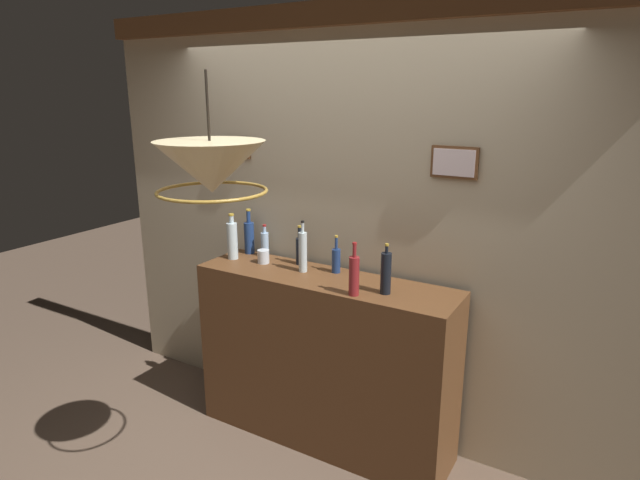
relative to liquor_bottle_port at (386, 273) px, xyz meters
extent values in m
cube|color=#BCAD8E|center=(-0.43, 0.35, 0.12)|extent=(3.78, 0.08, 2.72)
cube|color=brown|center=(-0.43, 0.29, 1.40)|extent=(3.78, 0.10, 0.14)
cube|color=brown|center=(-1.26, 0.30, 0.60)|extent=(0.21, 0.03, 0.14)
cube|color=beige|center=(-1.26, 0.29, 0.60)|extent=(0.18, 0.01, 0.11)
cube|color=brown|center=(0.25, 0.30, 0.60)|extent=(0.26, 0.03, 0.18)
cube|color=beige|center=(0.25, 0.29, 0.60)|extent=(0.23, 0.01, 0.15)
cube|color=brown|center=(-0.43, 0.05, -0.68)|extent=(1.67, 0.44, 1.12)
cylinder|color=black|center=(0.00, 0.00, 0.00)|extent=(0.06, 0.06, 0.24)
cylinder|color=black|center=(0.00, 0.00, 0.14)|extent=(0.02, 0.02, 0.04)
cylinder|color=#B7932D|center=(0.00, 0.00, 0.16)|extent=(0.02, 0.02, 0.01)
cylinder|color=black|center=(-0.69, 0.20, -0.03)|extent=(0.05, 0.05, 0.18)
cylinder|color=black|center=(-0.69, 0.20, 0.09)|extent=(0.02, 0.02, 0.07)
cylinder|color=#B7932D|center=(-0.69, 0.20, 0.13)|extent=(0.03, 0.03, 0.01)
cylinder|color=navy|center=(-0.41, 0.17, -0.05)|extent=(0.05, 0.05, 0.15)
cylinder|color=navy|center=(-0.41, 0.17, 0.07)|extent=(0.02, 0.02, 0.08)
cylinder|color=#B7932D|center=(-0.41, 0.17, 0.11)|extent=(0.02, 0.02, 0.01)
cylinder|color=silver|center=(-1.15, 0.07, 0.00)|extent=(0.07, 0.07, 0.25)
cylinder|color=silver|center=(-1.15, 0.07, 0.15)|extent=(0.03, 0.03, 0.05)
cylinder|color=#B7932D|center=(-1.15, 0.07, 0.18)|extent=(0.04, 0.04, 0.01)
cylinder|color=#A2C3E5|center=(-0.99, 0.22, -0.04)|extent=(0.05, 0.05, 0.17)
cylinder|color=#A2C3E5|center=(-0.99, 0.22, 0.07)|extent=(0.02, 0.02, 0.04)
cylinder|color=maroon|center=(-0.99, 0.22, 0.10)|extent=(0.03, 0.03, 0.01)
cylinder|color=maroon|center=(-0.14, -0.11, -0.01)|extent=(0.06, 0.06, 0.22)
cylinder|color=maroon|center=(-0.14, -0.11, 0.14)|extent=(0.02, 0.02, 0.07)
cylinder|color=maroon|center=(-0.14, -0.11, 0.18)|extent=(0.02, 0.02, 0.01)
cylinder|color=silver|center=(-0.60, 0.08, 0.00)|extent=(0.05, 0.05, 0.25)
cylinder|color=silver|center=(-0.60, 0.08, 0.16)|extent=(0.02, 0.02, 0.06)
cylinder|color=black|center=(-0.60, 0.08, 0.20)|extent=(0.02, 0.02, 0.01)
cylinder|color=navy|center=(-1.13, 0.23, -0.01)|extent=(0.07, 0.07, 0.22)
cylinder|color=navy|center=(-1.13, 0.23, 0.14)|extent=(0.03, 0.03, 0.08)
cylinder|color=#B7932D|center=(-1.13, 0.23, 0.19)|extent=(0.03, 0.03, 0.01)
cylinder|color=silver|center=(-0.91, 0.10, -0.08)|extent=(0.08, 0.08, 0.09)
cone|color=beige|center=(-0.51, -0.81, 0.65)|extent=(0.49, 0.49, 0.23)
cylinder|color=black|center=(-0.51, -0.81, 0.92)|extent=(0.01, 0.01, 0.30)
torus|color=#AD8433|center=(-0.51, -0.81, 0.54)|extent=(0.50, 0.50, 0.02)
camera|label=1|loc=(1.11, -2.61, 0.99)|focal=30.12mm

